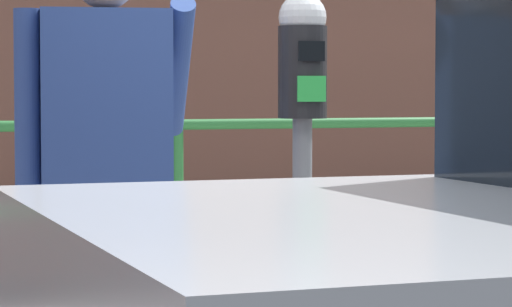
# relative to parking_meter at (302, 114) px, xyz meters

# --- Properties ---
(parking_meter) EXTENTS (0.17, 0.18, 1.57)m
(parking_meter) POSITION_rel_parking_meter_xyz_m (0.00, 0.00, 0.00)
(parking_meter) COLOR slate
(parking_meter) RESTS_ON sidewalk_curb
(pedestrian_at_meter) EXTENTS (0.69, 0.53, 1.74)m
(pedestrian_at_meter) POSITION_rel_parking_meter_xyz_m (-0.68, 0.15, -0.14)
(pedestrian_at_meter) COLOR brown
(pedestrian_at_meter) RESTS_ON sidewalk_curb
(background_railing) EXTENTS (24.06, 0.06, 1.06)m
(background_railing) POSITION_rel_parking_meter_xyz_m (0.28, 2.59, -0.37)
(background_railing) COLOR #2D7A38
(background_railing) RESTS_ON sidewalk_curb
(backdrop_wall) EXTENTS (32.00, 0.50, 2.88)m
(backdrop_wall) POSITION_rel_parking_meter_xyz_m (0.28, 4.93, 0.15)
(backdrop_wall) COLOR brown
(backdrop_wall) RESTS_ON ground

